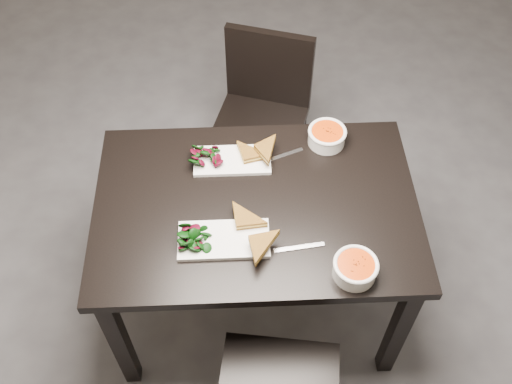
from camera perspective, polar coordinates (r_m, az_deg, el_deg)
The scene contains 13 objects.
ground at distance 2.99m, azimuth 7.75°, elevation -4.58°, with size 5.00×5.00×0.00m, color #47474C.
table at distance 2.24m, azimuth 0.00°, elevation -2.66°, with size 1.20×0.80×0.75m.
chair_far at distance 2.88m, azimuth 0.68°, elevation 8.16°, with size 0.53×0.53×0.85m.
plate_near at distance 2.06m, azimuth -3.15°, elevation -4.66°, with size 0.32×0.16×0.02m, color white.
sandwich_near at distance 2.04m, azimuth -1.37°, elevation -3.72°, with size 0.16×0.12×0.05m, color olive, non-canonical shape.
salad_near at distance 2.04m, azimuth -6.00°, elevation -4.28°, with size 0.10×0.09×0.04m, color black, non-canonical shape.
soup_bowl_near at distance 1.99m, azimuth 9.64°, elevation -7.29°, with size 0.15×0.15×0.07m.
cutlery_near at distance 2.05m, azimuth 4.22°, elevation -5.40°, with size 0.18×0.02×0.00m, color silver.
plate_far at distance 2.28m, azimuth -2.34°, elevation 3.10°, with size 0.30×0.15×0.01m, color white.
sandwich_far at distance 2.25m, azimuth -0.70°, elevation 3.40°, with size 0.15×0.11×0.05m, color olive, non-canonical shape.
salad_far at distance 2.27m, azimuth -4.89°, elevation 3.47°, with size 0.09×0.08×0.04m, color black, non-canonical shape.
soup_bowl_far at distance 2.35m, azimuth 6.92°, elevation 5.48°, with size 0.15×0.15×0.07m.
cutlery_far at distance 2.31m, azimuth 2.55°, elevation 3.53°, with size 0.18×0.02×0.00m, color silver.
Camera 1 is at (-0.47, -1.61, 2.48)m, focal length 41.09 mm.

